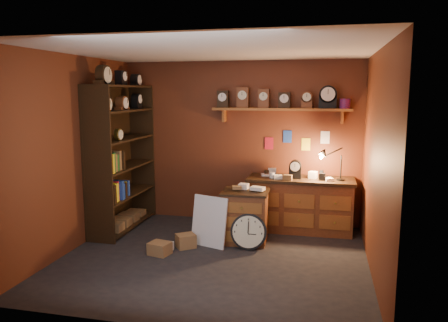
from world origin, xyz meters
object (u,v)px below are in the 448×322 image
Objects in this scene: shelving_unit at (120,151)px; workbench at (300,201)px; low_cabinet at (245,214)px; big_round_clock at (249,232)px.

shelving_unit is 2.99m from workbench.
workbench is 1.06m from low_cabinet.
shelving_unit reaches higher than workbench.
workbench is at bearing 41.62° from low_cabinet.
low_cabinet is (2.08, -0.24, -0.84)m from shelving_unit.
low_cabinet reaches higher than big_round_clock.
big_round_clock is at bearing -122.59° from workbench.
workbench reaches higher than low_cabinet.
shelving_unit is at bearing 166.39° from big_round_clock.
low_cabinet is 0.35m from big_round_clock.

